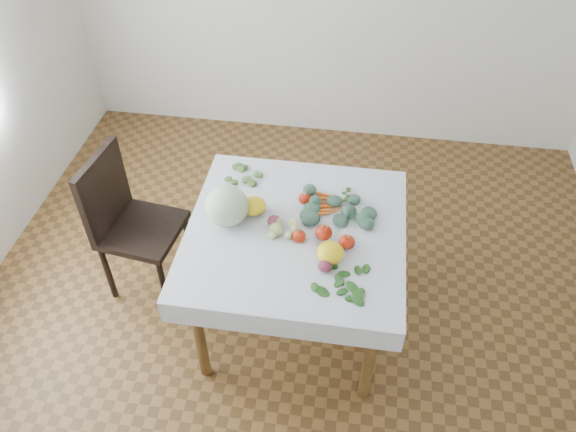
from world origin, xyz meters
name	(u,v)px	position (x,y,z in m)	size (l,w,h in m)	color
ground	(295,317)	(0.00, 0.00, 0.00)	(4.00, 4.00, 0.00)	brown
table	(296,244)	(0.00, 0.00, 0.65)	(1.00, 1.00, 0.75)	brown
tablecloth	(296,230)	(0.00, 0.00, 0.75)	(1.12, 1.12, 0.01)	white
chair	(126,217)	(-1.02, 0.17, 0.55)	(0.48, 0.48, 0.95)	black
cabbage	(227,206)	(-0.36, 0.02, 0.86)	(0.23, 0.23, 0.21)	#B4C6A6
tomato_a	(324,233)	(0.15, -0.03, 0.79)	(0.09, 0.09, 0.08)	#B1200B
tomato_b	(305,199)	(0.02, 0.21, 0.79)	(0.07, 0.07, 0.06)	#B1200B
tomato_c	(299,236)	(0.03, -0.07, 0.79)	(0.07, 0.07, 0.06)	#B1200B
tomato_d	(347,242)	(0.27, -0.08, 0.79)	(0.08, 0.08, 0.07)	#B1200B
heirloom_back	(254,206)	(-0.24, 0.10, 0.80)	(0.13, 0.13, 0.09)	yellow
heirloom_front	(330,253)	(0.19, -0.18, 0.80)	(0.14, 0.14, 0.10)	yellow
onion_a	(274,221)	(-0.12, 0.02, 0.79)	(0.07, 0.07, 0.06)	#52172E
onion_b	(325,266)	(0.18, -0.25, 0.79)	(0.07, 0.07, 0.06)	#52172E
tomatillo_cluster	(283,229)	(-0.06, -0.03, 0.78)	(0.16, 0.12, 0.05)	#ABBE6D
carrot_bunch	(329,204)	(0.15, 0.21, 0.77)	(0.18, 0.20, 0.03)	orange
kale_bunch	(337,210)	(0.20, 0.16, 0.78)	(0.36, 0.32, 0.05)	#345543
basil_bunch	(341,280)	(0.26, -0.30, 0.76)	(0.30, 0.20, 0.01)	#21541A
dill_bunch	(244,175)	(-0.35, 0.38, 0.77)	(0.20, 0.17, 0.02)	#436E32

